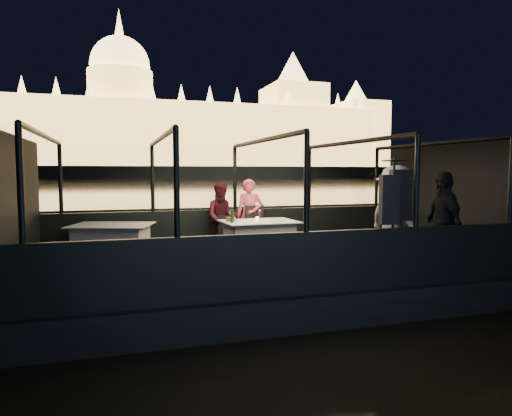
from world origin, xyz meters
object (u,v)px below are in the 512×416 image
object	(u,v)px
dining_table_aft	(112,244)
person_man_maroon	(222,218)
dining_table_central	(259,240)
chair_port_right	(257,233)
coat_stand	(393,225)
passenger_stripe	(396,222)
passenger_dark	(443,225)
person_woman_coral	(249,218)
wine_bottle	(232,215)
chair_port_left	(229,234)

from	to	relation	value
dining_table_aft	person_man_maroon	xyz separation A→B (m)	(2.27, 0.66, 0.36)
dining_table_central	chair_port_right	bearing A→B (deg)	76.47
dining_table_aft	chair_port_right	distance (m)	2.95
chair_port_right	person_man_maroon	world-z (taller)	person_man_maroon
chair_port_right	coat_stand	world-z (taller)	coat_stand
dining_table_central	passenger_stripe	size ratio (longest dim) A/B	0.78
passenger_stripe	passenger_dark	distance (m)	0.78
dining_table_aft	person_woman_coral	distance (m)	2.92
dining_table_aft	passenger_dark	bearing A→B (deg)	-25.07
person_woman_coral	dining_table_aft	bearing A→B (deg)	-150.63
passenger_dark	wine_bottle	xyz separation A→B (m)	(-3.14, 2.05, 0.06)
person_man_maroon	passenger_stripe	distance (m)	3.64
passenger_stripe	person_woman_coral	bearing A→B (deg)	31.77
coat_stand	chair_port_right	bearing A→B (deg)	113.87
coat_stand	person_woman_coral	xyz separation A→B (m)	(-1.40, 3.24, -0.15)
dining_table_central	wine_bottle	bearing A→B (deg)	-163.47
chair_port_left	passenger_stripe	bearing A→B (deg)	-26.84
person_woman_coral	person_man_maroon	xyz separation A→B (m)	(-0.57, 0.11, 0.00)
dining_table_aft	person_woman_coral	size ratio (longest dim) A/B	0.91
dining_table_aft	passenger_stripe	xyz separation A→B (m)	(4.78, -1.97, 0.47)
person_woman_coral	person_man_maroon	world-z (taller)	person_woman_coral
dining_table_central	person_woman_coral	xyz separation A→B (m)	(0.04, 0.83, 0.36)
person_woman_coral	wine_bottle	world-z (taller)	person_woman_coral
chair_port_right	dining_table_aft	bearing A→B (deg)	163.74
person_woman_coral	passenger_stripe	distance (m)	3.19
passenger_stripe	person_man_maroon	bearing A→B (deg)	37.91
chair_port_left	wine_bottle	world-z (taller)	wine_bottle
dining_table_aft	wine_bottle	bearing A→B (deg)	-11.69
passenger_dark	dining_table_aft	bearing A→B (deg)	-103.28
dining_table_central	dining_table_aft	distance (m)	2.82
person_woman_coral	passenger_dark	world-z (taller)	passenger_dark
dining_table_central	person_man_maroon	size ratio (longest dim) A/B	0.96
person_man_maroon	passenger_dark	size ratio (longest dim) A/B	0.86
passenger_stripe	passenger_dark	xyz separation A→B (m)	(0.57, -0.53, 0.00)
wine_bottle	dining_table_central	bearing A→B (deg)	16.53
chair_port_left	person_man_maroon	world-z (taller)	person_man_maroon
coat_stand	passenger_dark	distance (m)	1.12
person_man_maroon	dining_table_central	bearing A→B (deg)	-53.26
chair_port_left	passenger_stripe	distance (m)	3.35
chair_port_left	coat_stand	bearing A→B (deg)	-41.54
coat_stand	person_man_maroon	distance (m)	3.89
dining_table_aft	passenger_stripe	distance (m)	5.19
dining_table_aft	chair_port_left	distance (m)	2.32
passenger_dark	wine_bottle	bearing A→B (deg)	-111.26
coat_stand	passenger_stripe	distance (m)	0.90
person_woman_coral	wine_bottle	size ratio (longest dim) A/B	5.17
passenger_stripe	dining_table_aft	bearing A→B (deg)	61.85
dining_table_central	chair_port_left	distance (m)	0.73
dining_table_central	passenger_dark	bearing A→B (deg)	-41.15
person_man_maroon	wine_bottle	size ratio (longest dim) A/B	4.94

